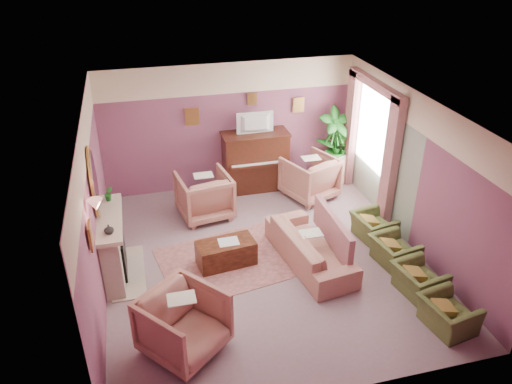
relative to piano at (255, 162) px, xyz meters
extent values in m
cube|color=gray|center=(-0.50, -2.68, -0.65)|extent=(5.50, 6.00, 0.01)
cube|color=silver|center=(-0.50, -2.68, 2.15)|extent=(5.50, 6.00, 0.01)
cube|color=#6A3B5E|center=(-0.50, 0.32, 0.75)|extent=(5.50, 0.02, 2.80)
cube|color=#6A3B5E|center=(-0.50, -5.68, 0.75)|extent=(5.50, 0.02, 2.80)
cube|color=#6A3B5E|center=(-3.25, -2.68, 0.75)|extent=(0.02, 6.00, 2.80)
cube|color=#6A3B5E|center=(2.25, -2.68, 0.75)|extent=(0.02, 6.00, 2.80)
cube|color=beige|center=(-0.50, 0.31, 1.82)|extent=(5.50, 0.01, 0.65)
cube|color=gray|center=(2.23, -1.38, 0.42)|extent=(0.01, 3.00, 2.15)
cube|color=#B8AA94|center=(-3.09, -2.48, -0.10)|extent=(0.30, 1.40, 1.10)
cube|color=black|center=(-2.99, -2.48, -0.25)|extent=(0.18, 0.72, 0.68)
cube|color=#E85927|center=(-2.95, -2.48, -0.43)|extent=(0.06, 0.54, 0.10)
cube|color=#B8AA94|center=(-3.06, -2.48, 0.47)|extent=(0.40, 1.55, 0.07)
cube|color=#B8AA94|center=(-2.89, -2.48, -0.64)|extent=(0.55, 1.50, 0.02)
ellipsoid|color=#B58641|center=(-3.20, -2.48, 1.15)|extent=(0.04, 0.72, 1.20)
ellipsoid|color=silver|center=(-3.17, -2.48, 1.15)|extent=(0.01, 0.60, 1.06)
cone|color=#E9917E|center=(-3.12, -3.53, 1.33)|extent=(0.20, 0.20, 0.16)
cube|color=#3E1B10|center=(0.00, 0.00, 0.00)|extent=(1.40, 0.60, 1.30)
cube|color=#3E1B10|center=(0.00, -0.35, 0.07)|extent=(1.30, 0.12, 0.06)
cube|color=white|center=(0.00, -0.35, 0.11)|extent=(1.20, 0.08, 0.02)
cube|color=#3E1B10|center=(0.00, 0.00, 0.66)|extent=(1.45, 0.65, 0.04)
imported|color=black|center=(0.00, -0.05, 0.95)|extent=(0.80, 0.12, 0.48)
cube|color=#B58641|center=(-1.30, 0.28, 1.07)|extent=(0.30, 0.03, 0.38)
cube|color=#B58641|center=(1.05, 0.28, 1.13)|extent=(0.26, 0.03, 0.34)
cube|color=#B58641|center=(0.00, 0.28, 1.35)|extent=(0.22, 0.03, 0.26)
cube|color=#B58641|center=(-3.21, -3.88, 1.07)|extent=(0.03, 0.28, 0.36)
cube|color=silver|center=(2.20, -1.13, 1.05)|extent=(0.03, 1.40, 1.80)
cube|color=#A46367|center=(2.12, -2.05, 0.65)|extent=(0.16, 0.34, 2.60)
cube|color=#A46367|center=(2.12, -0.21, 0.65)|extent=(0.16, 0.34, 2.60)
cube|color=#A46367|center=(2.12, -1.13, 1.91)|extent=(0.16, 2.20, 0.16)
imported|color=#1C651C|center=(-3.05, -1.93, 0.64)|extent=(0.16, 0.16, 0.28)
imported|color=beige|center=(-3.05, -2.98, 0.58)|extent=(0.16, 0.16, 0.16)
cube|color=#9C5D5A|center=(-1.07, -2.58, -0.64)|extent=(2.77, 2.21, 0.01)
cube|color=#421D0F|center=(-1.20, -2.64, -0.43)|extent=(1.05, 0.62, 0.45)
cube|color=silver|center=(-1.15, -2.64, -0.20)|extent=(0.35, 0.28, 0.01)
imported|color=tan|center=(0.25, -2.94, -0.23)|extent=(0.70, 2.10, 0.85)
cube|color=#A46367|center=(0.65, -2.94, -0.05)|extent=(0.11, 1.59, 0.58)
imported|color=tan|center=(-1.29, -0.92, -0.13)|extent=(1.00, 1.00, 1.04)
imported|color=tan|center=(1.05, -0.67, -0.13)|extent=(1.00, 1.00, 1.04)
imported|color=tan|center=(-2.15, -4.47, -0.13)|extent=(1.00, 1.00, 1.04)
imported|color=#53612D|center=(1.66, -4.99, -0.32)|extent=(0.54, 0.76, 0.66)
imported|color=#53612D|center=(1.66, -4.17, -0.32)|extent=(0.54, 0.76, 0.66)
imported|color=#53612D|center=(1.66, -3.35, -0.32)|extent=(0.54, 0.76, 0.66)
imported|color=#53612D|center=(1.66, -2.53, -0.32)|extent=(0.54, 0.76, 0.66)
cylinder|color=#ECEBCF|center=(1.89, -0.08, -0.30)|extent=(0.52, 0.52, 0.70)
imported|color=#1C651C|center=(1.89, -0.08, 0.22)|extent=(0.30, 0.30, 0.34)
imported|color=#1C651C|center=(2.01, -0.18, 0.19)|extent=(0.16, 0.16, 0.28)
cylinder|color=#A65E4C|center=(1.79, -0.13, -0.48)|extent=(0.34, 0.34, 0.34)
imported|color=#1C651C|center=(1.79, -0.13, 0.41)|extent=(0.76, 0.76, 1.44)
camera|label=1|loc=(-2.45, -9.70, 4.70)|focal=35.00mm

